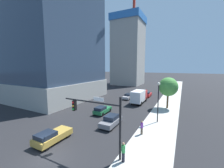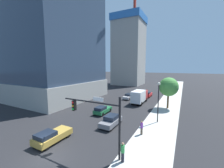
# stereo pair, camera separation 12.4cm
# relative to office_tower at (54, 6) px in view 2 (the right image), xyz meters

# --- Properties ---
(ground_plane) EXTENTS (400.00, 400.00, 0.00)m
(ground_plane) POSITION_rel_office_tower_xyz_m (19.57, -18.65, -23.96)
(ground_plane) COLOR black
(sidewalk) EXTENTS (4.75, 120.00, 0.15)m
(sidewalk) POSITION_rel_office_tower_xyz_m (27.70, 1.35, -23.88)
(sidewalk) COLOR #B2AFA8
(sidewalk) RESTS_ON ground
(office_tower) EXTENTS (18.83, 21.35, 48.25)m
(office_tower) POSITION_rel_office_tower_xyz_m (0.00, 0.00, 0.00)
(office_tower) COLOR #9E9B93
(office_tower) RESTS_ON ground
(construction_building) EXTENTS (16.57, 25.62, 38.49)m
(construction_building) POSITION_rel_office_tower_xyz_m (6.50, 36.68, -6.64)
(construction_building) COLOR #9E9B93
(construction_building) RESTS_ON ground
(traffic_light_pole) EXTENTS (6.41, 0.48, 5.76)m
(traffic_light_pole) POSITION_rel_office_tower_xyz_m (23.40, -16.06, -19.93)
(traffic_light_pole) COLOR black
(traffic_light_pole) RESTS_ON sidewalk
(street_lamp) EXTENTS (0.44, 0.44, 6.06)m
(street_lamp) POSITION_rel_office_tower_xyz_m (27.25, -5.52, -19.86)
(street_lamp) COLOR black
(street_lamp) RESTS_ON sidewalk
(street_tree) EXTENTS (3.74, 3.74, 6.22)m
(street_tree) POSITION_rel_office_tower_xyz_m (27.81, 2.92, -19.48)
(street_tree) COLOR brown
(street_tree) RESTS_ON sidewalk
(car_silver) EXTENTS (1.72, 4.77, 1.37)m
(car_silver) POSITION_rel_office_tower_xyz_m (17.61, 7.76, -23.28)
(car_silver) COLOR #B7B7BC
(car_silver) RESTS_ON ground
(car_red) EXTENTS (1.90, 4.10, 1.49)m
(car_red) POSITION_rel_office_tower_xyz_m (21.46, 12.43, -23.21)
(car_red) COLOR red
(car_red) RESTS_ON ground
(car_gray) EXTENTS (1.83, 4.14, 1.52)m
(car_gray) POSITION_rel_office_tower_xyz_m (21.46, -9.62, -23.20)
(car_gray) COLOR slate
(car_gray) RESTS_ON ground
(car_gold) EXTENTS (1.88, 4.29, 1.43)m
(car_gold) POSITION_rel_office_tower_xyz_m (17.61, -16.63, -23.24)
(car_gold) COLOR #AD8938
(car_gold) RESTS_ON ground
(car_green) EXTENTS (1.74, 4.01, 1.41)m
(car_green) POSITION_rel_office_tower_xyz_m (17.61, -5.73, -23.25)
(car_green) COLOR #1E6638
(car_green) RESTS_ON ground
(box_truck) EXTENTS (2.28, 6.64, 3.05)m
(box_truck) POSITION_rel_office_tower_xyz_m (21.46, 4.54, -22.23)
(box_truck) COLOR #B21E1E
(box_truck) RESTS_ON ground
(pedestrian_green_shirt) EXTENTS (0.34, 0.34, 1.80)m
(pedestrian_green_shirt) POSITION_rel_office_tower_xyz_m (26.10, -16.18, -22.88)
(pedestrian_green_shirt) COLOR black
(pedestrian_green_shirt) RESTS_ON sidewalk
(pedestrian_purple_shirt) EXTENTS (0.34, 0.34, 1.72)m
(pedestrian_purple_shirt) POSITION_rel_office_tower_xyz_m (26.18, -10.46, -22.93)
(pedestrian_purple_shirt) COLOR brown
(pedestrian_purple_shirt) RESTS_ON sidewalk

